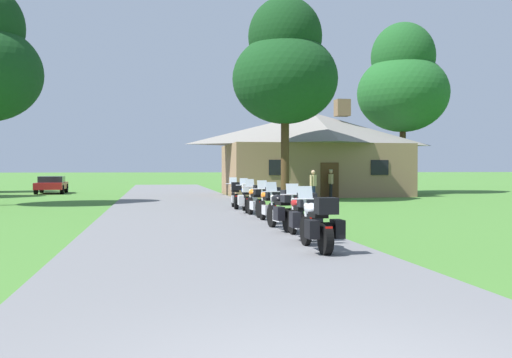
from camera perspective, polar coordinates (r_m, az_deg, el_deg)
ground_plane at (r=24.33m, az=-6.74°, el=-3.10°), size 500.00×500.00×0.00m
asphalt_driveway at (r=22.33m, az=-6.46°, el=-3.39°), size 6.40×80.00×0.06m
motorcycle_silver_nearest_to_camera at (r=12.00m, az=6.09°, el=-4.41°), size 0.73×2.08×1.30m
motorcycle_red_second_in_row at (r=14.13m, az=4.45°, el=-3.59°), size 0.73×2.08×1.30m
motorcycle_black_third_in_row at (r=15.97m, az=2.63°, el=-3.06°), size 0.87×2.08×1.30m
motorcycle_orange_fourth_in_row at (r=18.39m, az=1.21°, el=-2.49°), size 0.66×2.08×1.30m
motorcycle_orange_fifth_in_row at (r=20.66m, az=-0.02°, el=-2.10°), size 0.66×2.08×1.30m
motorcycle_blue_sixth_in_row at (r=22.57m, az=-0.94°, el=-1.87°), size 0.77×2.08×1.30m
motorcycle_white_farthest_in_row at (r=24.88m, az=-2.05°, el=-1.57°), size 0.66×2.08×1.30m
stone_lodge at (r=38.66m, az=5.53°, el=2.55°), size 11.81×7.92×6.30m
bystander_tan_shirt_near_lodge at (r=34.69m, az=7.27°, el=-0.30°), size 0.24×0.55×1.69m
bystander_tan_shirt_beside_signpost at (r=30.07m, az=5.57°, el=-0.54°), size 0.40×0.44×1.67m
tree_right_of_lodge at (r=43.43m, az=14.07°, el=9.06°), size 6.44×6.44×12.08m
tree_by_lodge_front at (r=31.92m, az=2.84°, el=10.83°), size 5.63×5.63×10.89m
parked_red_sedan_far_left at (r=43.50m, az=-19.21°, el=-0.49°), size 2.03×4.26×1.20m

